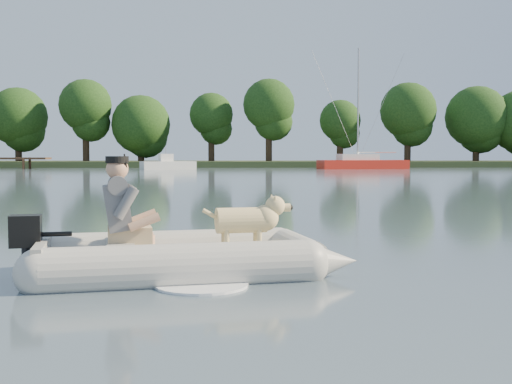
{
  "coord_description": "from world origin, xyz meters",
  "views": [
    {
      "loc": [
        0.14,
        -7.51,
        1.33
      ],
      "look_at": [
        0.46,
        2.31,
        0.75
      ],
      "focal_mm": 45.0,
      "sensor_mm": 36.0,
      "label": 1
    }
  ],
  "objects_px": {
    "dinghy": "(185,220)",
    "dog": "(241,225)",
    "sailboat": "(362,164)",
    "man": "(120,204)",
    "motorboat": "(168,159)"
  },
  "relations": [
    {
      "from": "motorboat",
      "to": "dog",
      "type": "bearing_deg",
      "value": -104.48
    },
    {
      "from": "dinghy",
      "to": "dog",
      "type": "distance_m",
      "value": 0.66
    },
    {
      "from": "man",
      "to": "sailboat",
      "type": "xyz_separation_m",
      "value": [
        12.8,
        50.95,
        -0.3
      ]
    },
    {
      "from": "dinghy",
      "to": "sailboat",
      "type": "relative_size",
      "value": 0.43
    },
    {
      "from": "man",
      "to": "dinghy",
      "type": "bearing_deg",
      "value": -4.24
    },
    {
      "from": "dinghy",
      "to": "dog",
      "type": "relative_size",
      "value": 5.05
    },
    {
      "from": "dog",
      "to": "motorboat",
      "type": "relative_size",
      "value": 0.2
    },
    {
      "from": "sailboat",
      "to": "dog",
      "type": "bearing_deg",
      "value": -112.82
    },
    {
      "from": "dinghy",
      "to": "sailboat",
      "type": "bearing_deg",
      "value": 65.31
    },
    {
      "from": "dinghy",
      "to": "man",
      "type": "bearing_deg",
      "value": 175.76
    },
    {
      "from": "motorboat",
      "to": "sailboat",
      "type": "xyz_separation_m",
      "value": [
        17.28,
        2.87,
        -0.42
      ]
    },
    {
      "from": "dinghy",
      "to": "sailboat",
      "type": "height_order",
      "value": "sailboat"
    },
    {
      "from": "dog",
      "to": "sailboat",
      "type": "relative_size",
      "value": 0.08
    },
    {
      "from": "dinghy",
      "to": "motorboat",
      "type": "xyz_separation_m",
      "value": [
        -5.19,
        47.99,
        0.31
      ]
    },
    {
      "from": "man",
      "to": "dog",
      "type": "height_order",
      "value": "man"
    }
  ]
}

